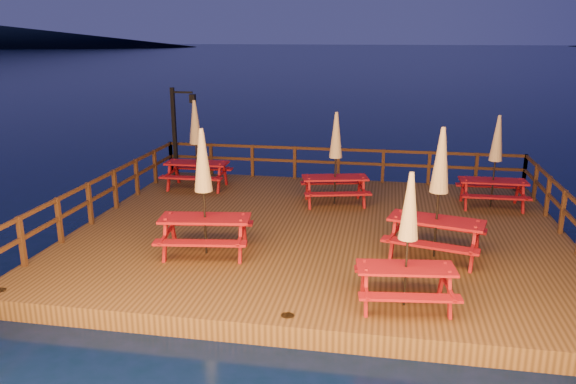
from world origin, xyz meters
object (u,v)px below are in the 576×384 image
picnic_table_0 (196,143)px  picnic_table_2 (439,191)px  lamp_post (178,124)px  picnic_table_1 (204,190)px

picnic_table_0 → picnic_table_2: (7.00, -4.54, 0.05)m
lamp_post → picnic_table_0: bearing=-52.4°
lamp_post → picnic_table_0: 1.82m
picnic_table_0 → picnic_table_1: picnic_table_1 is taller
picnic_table_0 → picnic_table_2: 8.34m
picnic_table_2 → lamp_post: bearing=157.9°
picnic_table_1 → picnic_table_2: bearing=0.0°
lamp_post → picnic_table_1: lamp_post is taller
lamp_post → picnic_table_2: lamp_post is taller
picnic_table_0 → picnic_table_1: bearing=-70.6°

